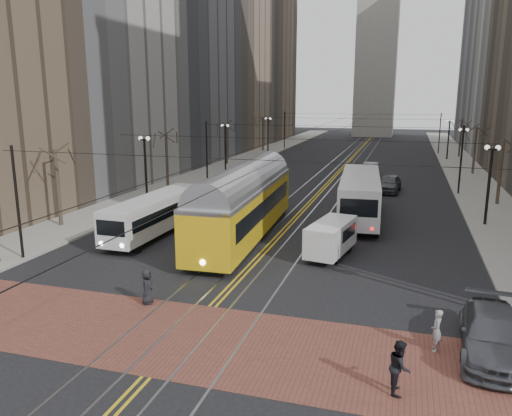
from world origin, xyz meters
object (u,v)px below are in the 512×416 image
Objects in this scene: sedan_parked at (493,335)px; pedestrian_a at (147,287)px; sedan_grey at (389,183)px; sedan_silver at (371,169)px; pedestrian_b at (437,330)px; cargo_van at (331,239)px; transit_bus at (156,215)px; streetcar at (244,210)px; rear_bus at (360,197)px; pedestrian_c at (400,367)px.

sedan_parked is 3.34× the size of pedestrian_a.
sedan_silver is at bearing 108.66° from sedan_grey.
cargo_van is at bearing -152.52° from pedestrian_b.
cargo_van is (12.09, -1.35, -0.29)m from transit_bus.
streetcar is at bearing -137.88° from pedestrian_b.
streetcar is 18.17m from sedan_parked.
rear_bus reaches higher than pedestrian_a.
pedestrian_a is at bearing -102.48° from sedan_silver.
sedan_grey is at bearing -175.53° from pedestrian_b.
sedan_parked is at bearing -76.14° from sedan_grey.
streetcar is 3.21× the size of sedan_grey.
pedestrian_a is (-6.94, -9.30, -0.21)m from cargo_van.
streetcar is at bearing -136.64° from rear_bus.
rear_bus reaches higher than transit_bus.
pedestrian_a is (-0.81, -11.67, -1.07)m from streetcar.
pedestrian_a is at bearing -117.08° from cargo_van.
rear_bus is 2.37× the size of sedan_parked.
transit_bus is at bearing -114.34° from sedan_silver.
pedestrian_a reaches higher than sedan_parked.
streetcar is at bearing 142.16° from sedan_parked.
pedestrian_a is (-7.65, -19.23, -0.85)m from rear_bus.
transit_bus is 11.84m from pedestrian_a.
streetcar reaches higher than pedestrian_b.
cargo_van is (6.13, -2.38, -0.86)m from streetcar.
cargo_van reaches higher than pedestrian_a.
cargo_van is at bearing 131.06° from sedan_parked.
transit_bus is at bearing 154.43° from sedan_parked.
streetcar is (5.96, 1.02, 0.57)m from transit_bus.
pedestrian_b is (5.39, -10.05, -0.23)m from cargo_van.
sedan_grey reaches higher than sedan_parked.
transit_bus is 25.18m from sedan_grey.
pedestrian_c reaches higher than sedan_silver.
transit_bus is 12.17m from cargo_van.
pedestrian_b is at bearing -24.41° from pedestrian_c.
pedestrian_b is (17.48, -11.41, -0.52)m from transit_bus.
rear_bus is 9.98m from cargo_van.
sedan_grey is at bearing 77.02° from rear_bus.
pedestrian_a is at bearing -62.84° from transit_bus.
streetcar reaches higher than sedan_silver.
sedan_grey reaches higher than pedestrian_b.
transit_bus is at bearing -123.83° from pedestrian_b.
sedan_parked is at bearing 96.92° from pedestrian_b.
transit_bus is 0.66× the size of streetcar.
streetcar reaches higher than cargo_van.
transit_bus reaches higher than pedestrian_c.
pedestrian_a is 11.74m from pedestrian_c.
streetcar is at bearing -104.59° from sedan_silver.
pedestrian_b is (-1.93, -0.26, 0.02)m from sedan_parked.
rear_bus is at bearing 35.18° from transit_bus.
cargo_van is 22.02m from sedan_grey.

